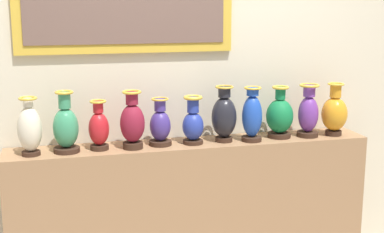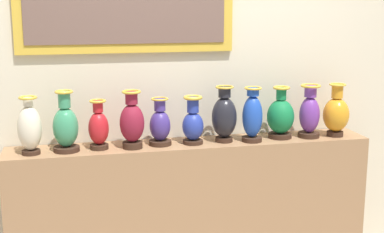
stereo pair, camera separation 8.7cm
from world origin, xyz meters
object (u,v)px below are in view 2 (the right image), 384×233
Objects in this scene: vase_crimson at (99,128)px; vase_violet at (310,114)px; vase_jade at (66,126)px; vase_cobalt at (193,123)px; vase_onyx at (224,116)px; vase_emerald at (281,117)px; vase_burgundy at (132,122)px; vase_ivory at (30,128)px; vase_sapphire at (252,116)px; vase_amber at (336,114)px; vase_indigo at (160,125)px.

vase_crimson is 1.42m from vase_violet.
vase_cobalt is at bearing 0.31° from vase_jade.
vase_emerald is (0.40, 0.01, -0.02)m from vase_onyx.
vase_burgundy is 1.01m from vase_emerald.
vase_onyx is at bearing 1.43° from vase_cobalt.
vase_burgundy is 1.21m from vase_violet.
vase_ivory is 0.98× the size of vase_violet.
vase_emerald is 0.20m from vase_violet.
vase_violet is at bearing 3.15° from vase_sapphire.
vase_onyx reaches higher than vase_sapphire.
vase_onyx reaches higher than vase_amber.
vase_cobalt is (0.40, 0.02, -0.03)m from vase_burgundy.
vase_indigo is at bearing 178.68° from vase_violet.
vase_violet is at bearing -0.07° from vase_jade.
vase_indigo is at bearing 178.41° from vase_onyx.
vase_crimson is 1.22m from vase_emerald.
vase_emerald is at bearing 0.07° from vase_indigo.
vase_emerald is (1.22, 0.01, 0.01)m from vase_crimson.
vase_indigo is 0.61m from vase_sapphire.
vase_burgundy is 1.04× the size of vase_emerald.
vase_jade is at bearing 177.73° from vase_burgundy.
vase_emerald is at bearing 1.85° from vase_onyx.
vase_sapphire and vase_violet have the same top height.
vase_indigo is 0.87× the size of vase_emerald.
vase_onyx is 0.60m from vase_violet.
vase_sapphire is at bearing -1.20° from vase_jade.
vase_jade is 0.41m from vase_burgundy.
vase_crimson is (0.41, 0.03, -0.03)m from vase_ivory.
vase_onyx is (0.43, -0.01, 0.04)m from vase_indigo.
vase_sapphire is (0.61, -0.05, 0.04)m from vase_indigo.
vase_onyx is at bearing -0.00° from vase_crimson.
vase_amber reaches higher than vase_cobalt.
vase_cobalt is (0.61, -0.01, -0.00)m from vase_crimson.
vase_cobalt is at bearing 1.29° from vase_ivory.
vase_jade is at bearing -179.09° from vase_emerald.
vase_crimson is 0.89× the size of vase_emerald.
vase_crimson is 0.86× the size of vase_amber.
vase_emerald is (1.42, 0.02, -0.01)m from vase_jade.
vase_indigo is 0.84× the size of vase_amber.
vase_crimson is at bearing 179.53° from vase_violet.
vase_amber is at bearing 0.06° from vase_burgundy.
vase_crimson is 0.85× the size of vase_burgundy.
vase_amber is (2.02, 0.00, -0.01)m from vase_ivory.
vase_indigo is 1.22m from vase_amber.
vase_onyx is at bearing 2.42° from vase_burgundy.
vase_indigo is at bearing 2.86° from vase_ivory.
vase_sapphire reaches higher than vase_emerald.
vase_sapphire is 0.22m from vase_emerald.
vase_onyx is 1.02× the size of vase_amber.
vase_onyx is (0.82, -0.00, 0.03)m from vase_crimson.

